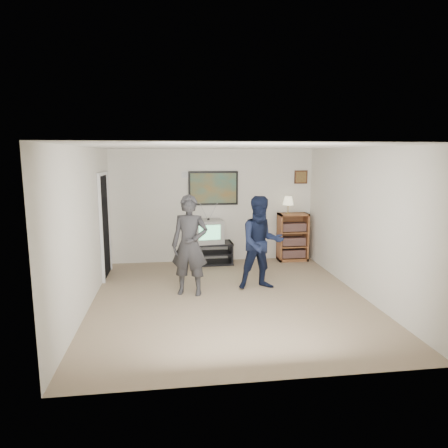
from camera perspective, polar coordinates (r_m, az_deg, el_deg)
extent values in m
cube|color=#866D55|center=(6.79, 0.80, -10.61)|extent=(4.50, 5.00, 0.01)
cube|color=white|center=(6.37, 0.85, 10.98)|extent=(4.50, 5.00, 0.01)
cube|color=silver|center=(8.92, -1.54, 2.59)|extent=(4.50, 0.01, 2.50)
cube|color=silver|center=(6.53, -19.12, -0.62)|extent=(0.01, 5.00, 2.50)
cube|color=silver|center=(7.14, 18.97, 0.25)|extent=(0.01, 5.00, 2.50)
cube|color=black|center=(8.78, -1.93, -2.79)|extent=(0.96, 0.55, 0.04)
cube|color=black|center=(8.88, -1.91, -5.53)|extent=(0.96, 0.55, 0.04)
cube|color=black|center=(8.80, -4.82, -4.25)|extent=(0.05, 0.51, 0.48)
cube|color=black|center=(8.88, 0.95, -4.08)|extent=(0.05, 0.51, 0.48)
imported|color=#2B2A2D|center=(6.80, -4.92, -3.05)|extent=(0.71, 0.56, 1.72)
imported|color=black|center=(7.10, 5.35, -2.72)|extent=(0.84, 0.67, 1.67)
cube|color=white|center=(6.93, -5.28, -0.46)|extent=(0.05, 0.13, 0.04)
cube|color=white|center=(7.23, 4.62, -0.59)|extent=(0.09, 0.13, 0.04)
cube|color=black|center=(8.85, -1.54, 5.14)|extent=(1.10, 0.03, 0.75)
cube|color=white|center=(8.79, -5.14, 7.03)|extent=(0.28, 0.02, 0.14)
cube|color=black|center=(9.27, 10.93, 6.60)|extent=(0.30, 0.03, 0.30)
cube|color=black|center=(8.12, -16.72, -0.32)|extent=(0.03, 0.85, 2.00)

